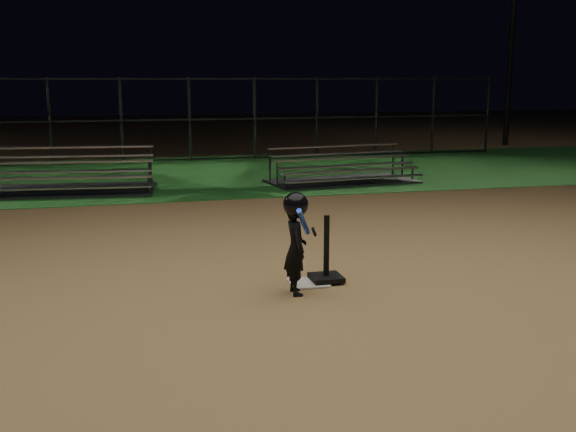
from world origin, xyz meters
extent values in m
plane|color=#A07948|center=(0.00, 0.00, 0.00)|extent=(80.00, 80.00, 0.00)
cube|color=#1A521C|center=(0.00, 10.00, 0.01)|extent=(60.00, 8.00, 0.01)
cube|color=beige|center=(0.00, 0.00, 0.01)|extent=(0.45, 0.45, 0.02)
cube|color=black|center=(0.24, 0.02, 0.05)|extent=(0.38, 0.38, 0.06)
cylinder|color=black|center=(0.24, 0.02, 0.46)|extent=(0.07, 0.07, 0.76)
imported|color=black|center=(-0.25, -0.32, 0.54)|extent=(0.26, 0.39, 1.08)
sphere|color=black|center=(-0.25, -0.32, 1.06)|extent=(0.29, 0.29, 0.29)
cylinder|color=blue|center=(-0.20, -0.47, 0.88)|extent=(0.29, 0.51, 0.40)
cylinder|color=black|center=(-0.04, -0.35, 0.73)|extent=(0.12, 0.18, 0.14)
cube|color=silver|center=(-3.42, 7.35, 0.39)|extent=(3.91, 0.65, 0.04)
cube|color=silver|center=(-3.45, 7.08, 0.22)|extent=(3.91, 0.65, 0.03)
cube|color=silver|center=(-3.36, 7.89, 0.66)|extent=(3.91, 0.65, 0.04)
cube|color=silver|center=(-3.39, 7.62, 0.49)|extent=(3.91, 0.65, 0.03)
cube|color=silver|center=(-3.30, 8.42, 0.94)|extent=(3.91, 0.65, 0.04)
cube|color=silver|center=(-3.33, 8.15, 0.76)|extent=(3.91, 0.65, 0.03)
cube|color=#38383D|center=(-3.36, 7.89, 0.03)|extent=(4.09, 2.31, 0.06)
cube|color=#B3B3B8|center=(3.11, 7.23, 0.35)|extent=(3.48, 0.64, 0.03)
cube|color=#B3B3B8|center=(3.14, 6.99, 0.19)|extent=(3.48, 0.64, 0.03)
cube|color=#B3B3B8|center=(3.06, 7.71, 0.59)|extent=(3.48, 0.64, 0.03)
cube|color=#B3B3B8|center=(3.09, 7.47, 0.44)|extent=(3.48, 0.64, 0.03)
cube|color=#B3B3B8|center=(3.00, 8.18, 0.84)|extent=(3.48, 0.64, 0.03)
cube|color=#B3B3B8|center=(3.03, 7.94, 0.68)|extent=(3.48, 0.64, 0.03)
cube|color=#38383D|center=(3.06, 7.71, 0.03)|extent=(3.67, 2.12, 0.05)
cube|color=#38383D|center=(0.00, 13.00, 0.05)|extent=(20.00, 0.05, 0.05)
cube|color=#38383D|center=(0.00, 13.00, 1.25)|extent=(20.00, 0.05, 0.05)
cube|color=#38383D|center=(0.00, 13.00, 2.45)|extent=(20.00, 0.05, 0.05)
cylinder|color=#38383D|center=(-5.00, 13.00, 1.25)|extent=(0.08, 0.08, 2.50)
cylinder|color=#38383D|center=(0.00, 13.00, 1.25)|extent=(0.08, 0.08, 2.50)
cylinder|color=#38383D|center=(5.00, 13.00, 1.25)|extent=(0.08, 0.08, 2.50)
cylinder|color=#38383D|center=(10.00, 13.00, 1.25)|extent=(0.08, 0.08, 2.50)
cylinder|color=#2D2D30|center=(12.00, 15.00, 4.00)|extent=(0.20, 0.20, 8.00)
camera|label=1|loc=(-2.20, -7.61, 2.46)|focal=42.17mm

